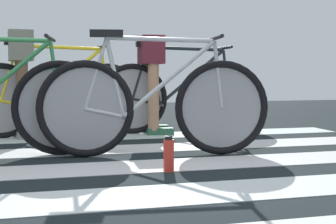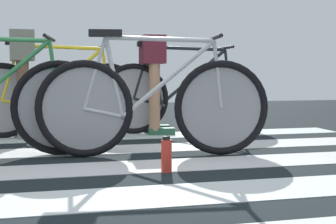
% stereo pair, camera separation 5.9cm
% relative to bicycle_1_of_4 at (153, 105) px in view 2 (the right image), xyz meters
% --- Properties ---
extents(ground, '(18.00, 14.00, 0.02)m').
position_rel_bicycle_1_of_4_xyz_m(ground, '(-0.43, -0.76, -0.40)').
color(ground, black).
extents(crosswalk_markings, '(5.46, 4.26, 0.00)m').
position_rel_bicycle_1_of_4_xyz_m(crosswalk_markings, '(-0.39, -0.77, -0.38)').
color(crosswalk_markings, '#B5C5C3').
rests_on(crosswalk_markings, ground).
extents(bicycle_1_of_4, '(1.73, 0.53, 0.93)m').
position_rel_bicycle_1_of_4_xyz_m(bicycle_1_of_4, '(0.00, 0.00, 0.00)').
color(bicycle_1_of_4, black).
rests_on(bicycle_1_of_4, ground).
extents(bicycle_3_of_4, '(1.74, 0.52, 0.93)m').
position_rel_bicycle_1_of_4_xyz_m(bicycle_3_of_4, '(0.59, 1.30, 0.00)').
color(bicycle_3_of_4, black).
rests_on(bicycle_3_of_4, ground).
extents(cyclist_3_of_4, '(0.33, 0.42, 0.99)m').
position_rel_bicycle_1_of_4_xyz_m(cyclist_3_of_4, '(0.28, 1.32, 0.26)').
color(cyclist_3_of_4, '#A87A5B').
rests_on(cyclist_3_of_4, ground).
extents(bicycle_4_of_4, '(1.74, 0.52, 0.93)m').
position_rel_bicycle_1_of_4_xyz_m(bicycle_4_of_4, '(-0.68, 1.34, 0.00)').
color(bicycle_4_of_4, black).
rests_on(bicycle_4_of_4, ground).
extents(cyclist_4_of_4, '(0.34, 0.43, 1.01)m').
position_rel_bicycle_1_of_4_xyz_m(cyclist_4_of_4, '(-0.99, 1.31, 0.27)').
color(cyclist_4_of_4, brown).
rests_on(cyclist_4_of_4, ground).
extents(water_bottle, '(0.07, 0.07, 0.23)m').
position_rel_bicycle_1_of_4_xyz_m(water_bottle, '(-0.04, -0.59, -0.28)').
color(water_bottle, red).
rests_on(water_bottle, ground).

